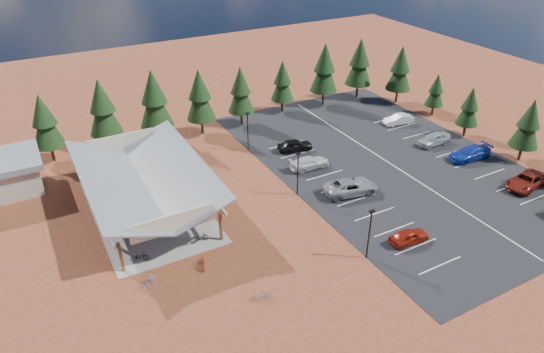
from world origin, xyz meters
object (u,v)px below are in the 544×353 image
object	(u,v)px
lamp_post_0	(370,231)
lamp_post_1	(298,171)
bike_1	(130,220)
bike_6	(156,193)
bike_4	(199,238)
car_2	(351,187)
bike_3	(119,188)
bike_9	(148,281)
car_4	(295,145)
bike_5	(192,217)
car_6	(527,181)
bike_7	(152,167)
bike_11	(204,261)
car_7	(470,153)
trash_bin_1	(224,190)
lamp_post_2	(248,129)
bike_16	(207,213)
trash_bin_0	(216,200)
car_9	(399,119)
car_8	(434,139)
bike_2	(111,214)
car_0	(409,236)
bike_0	(140,257)
car_3	(309,163)
bike_13	(262,295)
bike_pavilion	(143,177)

from	to	relation	value
lamp_post_0	lamp_post_1	distance (m)	12.00
bike_1	bike_6	world-z (taller)	bike_1
lamp_post_0	lamp_post_1	xyz separation A→B (m)	(0.00, 12.00, 0.00)
bike_4	car_2	world-z (taller)	car_2
bike_3	bike_9	xyz separation A→B (m)	(-1.31, -15.81, -0.14)
bike_9	car_4	distance (m)	27.84
bike_5	car_6	distance (m)	36.71
bike_6	bike_7	xyz separation A→B (m)	(1.26, 5.71, 0.05)
bike_11	car_7	distance (m)	36.08
lamp_post_0	trash_bin_1	xyz separation A→B (m)	(-6.86, 16.11, -2.53)
car_4	bike_11	bearing A→B (deg)	139.65
lamp_post_2	bike_7	xyz separation A→B (m)	(-12.28, 0.63, -2.41)
lamp_post_2	bike_4	world-z (taller)	lamp_post_2
lamp_post_1	car_7	world-z (taller)	lamp_post_1
trash_bin_1	bike_16	xyz separation A→B (m)	(-3.24, -3.30, -0.00)
trash_bin_0	car_7	bearing A→B (deg)	-10.54
lamp_post_1	lamp_post_2	bearing A→B (deg)	90.00
lamp_post_0	car_9	xyz separation A→B (m)	(22.14, 20.99, -2.23)
bike_4	car_8	size ratio (longest dim) A/B	0.37
bike_2	bike_11	xyz separation A→B (m)	(5.45, -11.10, -0.05)
bike_3	bike_16	distance (m)	11.13
bike_5	bike_6	bearing A→B (deg)	28.14
trash_bin_0	car_4	xyz separation A→B (m)	(13.55, 6.46, 0.34)
car_0	bike_11	bearing A→B (deg)	75.22
lamp_post_0	bike_11	world-z (taller)	lamp_post_0
lamp_post_2	car_8	distance (m)	24.08
lamp_post_0	bike_1	world-z (taller)	lamp_post_0
bike_0	car_7	world-z (taller)	car_7
car_3	car_6	distance (m)	24.12
lamp_post_2	car_2	xyz separation A→B (m)	(5.19, -14.57, -2.10)
bike_9	car_8	bearing A→B (deg)	-109.56
lamp_post_1	car_8	distance (m)	21.93
car_7	bike_5	bearing A→B (deg)	-93.02
car_2	bike_4	bearing A→B (deg)	100.95
bike_3	car_8	xyz separation A→B (m)	(38.62, -7.78, 0.21)
bike_11	bike_13	size ratio (longest dim) A/B	1.15
bike_5	car_9	xyz separation A→B (m)	(33.89, 8.17, 0.21)
bike_1	lamp_post_2	bearing A→B (deg)	-55.16
car_3	car_7	world-z (taller)	car_7
car_4	car_7	bearing A→B (deg)	-114.63
bike_pavilion	bike_4	bearing A→B (deg)	-71.27
bike_11	car_8	distance (m)	35.88
bike_11	car_4	distance (m)	23.79
trash_bin_1	car_3	bearing A→B (deg)	0.95
bike_2	car_0	bearing A→B (deg)	-117.64
car_3	bike_11	bearing A→B (deg)	123.17
bike_16	car_9	distance (m)	33.26
bike_4	bike_16	xyz separation A→B (m)	(2.26, 3.61, -0.11)
lamp_post_0	bike_2	size ratio (longest dim) A/B	2.72
lamp_post_1	car_7	xyz separation A→B (m)	(22.72, -3.22, -2.13)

